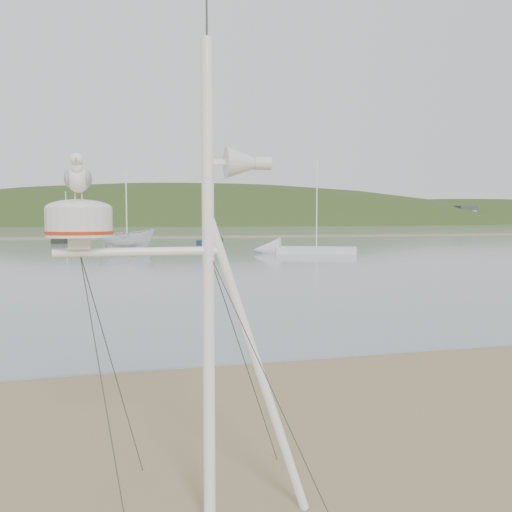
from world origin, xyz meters
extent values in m
plane|color=olive|center=(0.00, 0.00, 0.00)|extent=(560.00, 560.00, 0.00)
cube|color=gray|center=(0.00, 132.00, 0.02)|extent=(560.00, 256.00, 0.04)
cube|color=olive|center=(0.00, 70.00, 0.07)|extent=(560.00, 7.00, 0.07)
ellipsoid|color=#243516|center=(40.00, 235.00, -22.00)|extent=(400.00, 180.00, 80.00)
ellipsoid|color=#243516|center=(180.00, 235.00, -15.40)|extent=(300.00, 135.00, 56.00)
cube|color=beige|center=(-36.00, 196.00, 4.00)|extent=(8.40, 6.30, 8.00)
cube|color=beige|center=(-10.00, 196.00, 4.00)|extent=(8.40, 6.30, 8.00)
cube|color=beige|center=(16.00, 196.00, 4.00)|extent=(8.40, 6.30, 8.00)
cube|color=beige|center=(42.00, 196.00, 4.00)|extent=(8.40, 6.30, 8.00)
cube|color=beige|center=(68.00, 196.00, 4.00)|extent=(8.40, 6.30, 8.00)
cube|color=beige|center=(94.00, 196.00, 4.00)|extent=(8.40, 6.30, 8.00)
cube|color=beige|center=(120.00, 196.00, 4.00)|extent=(8.40, 6.30, 8.00)
cube|color=beige|center=(146.00, 196.00, 4.00)|extent=(8.40, 6.30, 8.00)
cylinder|color=white|center=(1.46, -0.93, 2.09)|extent=(0.10, 0.10, 4.18)
cylinder|color=white|center=(1.90, -0.93, 1.36)|extent=(0.97, 0.08, 2.74)
cylinder|color=white|center=(0.88, -0.93, 2.40)|extent=(1.36, 0.07, 0.07)
cube|color=white|center=(0.41, -0.93, 2.48)|extent=(0.17, 0.17, 0.09)
cylinder|color=silver|center=(0.41, -0.93, 2.64)|extent=(0.52, 0.52, 0.23)
cylinder|color=#B72B0D|center=(0.41, -0.93, 2.56)|extent=(0.53, 0.53, 0.03)
ellipsoid|color=silver|center=(0.41, -0.93, 2.76)|extent=(0.52, 0.52, 0.15)
cone|color=silver|center=(1.75, -0.93, 3.15)|extent=(0.27, 0.27, 0.27)
cylinder|color=silver|center=(1.94, -0.93, 3.15)|extent=(0.15, 0.11, 0.11)
cube|color=white|center=(1.56, -0.93, 3.15)|extent=(0.21, 0.04, 0.04)
cylinder|color=tan|center=(0.39, -0.93, 2.87)|extent=(0.01, 0.01, 0.07)
cylinder|color=tan|center=(0.44, -0.93, 2.87)|extent=(0.01, 0.01, 0.07)
ellipsoid|color=white|center=(0.41, -0.93, 2.99)|extent=(0.18, 0.28, 0.21)
ellipsoid|color=#919398|center=(0.34, -0.94, 2.99)|extent=(0.05, 0.23, 0.13)
ellipsoid|color=#919398|center=(0.49, -0.94, 2.99)|extent=(0.05, 0.23, 0.13)
cone|color=white|center=(0.41, -0.78, 2.97)|extent=(0.09, 0.08, 0.09)
ellipsoid|color=white|center=(0.41, -1.03, 3.08)|extent=(0.08, 0.08, 0.12)
sphere|color=white|center=(0.41, -1.06, 3.13)|extent=(0.10, 0.10, 0.10)
cone|color=gold|center=(0.41, -1.11, 3.13)|extent=(0.02, 0.05, 0.02)
imported|color=silver|center=(1.75, 40.65, 2.32)|extent=(2.04, 2.00, 4.56)
cube|color=silver|center=(15.32, 32.36, 0.29)|extent=(6.12, 4.05, 0.50)
cone|color=silver|center=(11.89, 33.85, 0.29)|extent=(2.63, 2.54, 1.87)
cylinder|color=white|center=(15.32, 32.36, 3.76)|extent=(0.08, 0.08, 6.45)
cube|color=#142747|center=(10.15, 48.63, 0.29)|extent=(3.44, 5.01, 0.50)
cone|color=#142747|center=(11.46, 51.42, 0.29)|extent=(2.11, 2.18, 1.54)
cylinder|color=white|center=(10.15, 48.63, 3.19)|extent=(0.08, 0.08, 5.29)
cube|color=black|center=(-4.20, 55.86, 0.29)|extent=(2.86, 4.76, 0.50)
cone|color=black|center=(-3.25, 58.60, 0.29)|extent=(1.89, 1.97, 1.45)
cylinder|color=white|center=(-4.20, 55.86, 3.03)|extent=(0.08, 0.08, 4.99)
camera|label=1|loc=(0.68, -5.49, 2.68)|focal=38.00mm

